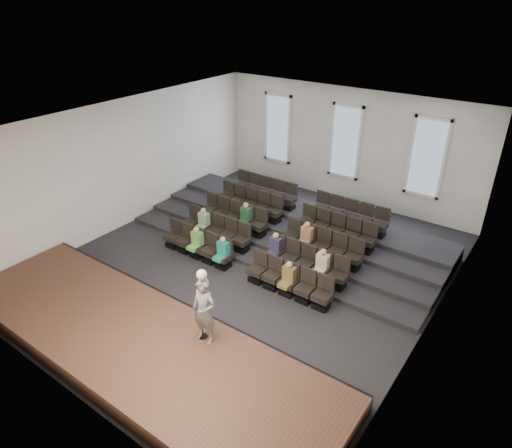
{
  "coord_description": "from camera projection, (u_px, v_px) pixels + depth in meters",
  "views": [
    {
      "loc": [
        8.0,
        -10.74,
        8.73
      ],
      "look_at": [
        -0.11,
        0.5,
        1.41
      ],
      "focal_mm": 32.0,
      "sensor_mm": 36.0,
      "label": 1
    }
  ],
  "objects": [
    {
      "name": "risers",
      "position": [
        298.0,
        226.0,
        18.1
      ],
      "size": [
        11.8,
        4.8,
        0.6
      ],
      "color": "black",
      "rests_on": "ground"
    },
    {
      "name": "speaker",
      "position": [
        204.0,
        311.0,
        11.48
      ],
      "size": [
        0.72,
        0.5,
        1.87
      ],
      "primitive_type": "imported",
      "rotation": [
        0.0,
        0.0,
        0.08
      ],
      "color": "slate",
      "rests_on": "stage"
    },
    {
      "name": "stage",
      "position": [
        137.0,
        343.0,
        12.14
      ],
      "size": [
        11.8,
        3.6,
        0.5
      ],
      "primitive_type": "cube",
      "color": "#4A2C20",
      "rests_on": "ground"
    },
    {
      "name": "windows",
      "position": [
        345.0,
        142.0,
        19.64
      ],
      "size": [
        8.44,
        0.1,
        3.24
      ],
      "color": "white",
      "rests_on": "wall_back"
    },
    {
      "name": "wall_back",
      "position": [
        346.0,
        146.0,
        19.79
      ],
      "size": [
        12.0,
        0.04,
        5.0
      ],
      "primitive_type": "cube",
      "color": "white",
      "rests_on": "ground"
    },
    {
      "name": "audience",
      "position": [
        256.0,
        242.0,
        15.77
      ],
      "size": [
        5.45,
        2.64,
        1.1
      ],
      "color": "#5EB247",
      "rests_on": "seating_rows"
    },
    {
      "name": "wall_left",
      "position": [
        126.0,
        163.0,
        17.86
      ],
      "size": [
        0.04,
        14.0,
        5.0
      ],
      "primitive_type": "cube",
      "color": "white",
      "rests_on": "ground"
    },
    {
      "name": "wall_right",
      "position": [
        439.0,
        259.0,
        11.64
      ],
      "size": [
        0.04,
        14.0,
        5.0
      ],
      "primitive_type": "cube",
      "color": "white",
      "rests_on": "ground"
    },
    {
      "name": "ceiling",
      "position": [
        249.0,
        125.0,
        13.58
      ],
      "size": [
        12.0,
        14.0,
        0.02
      ],
      "primitive_type": "cube",
      "color": "white",
      "rests_on": "ground"
    },
    {
      "name": "stage_lip",
      "position": [
        183.0,
        309.0,
        13.41
      ],
      "size": [
        11.8,
        0.06,
        0.52
      ],
      "primitive_type": "cube",
      "color": "black",
      "rests_on": "ground"
    },
    {
      "name": "wall_front",
      "position": [
        54.0,
        314.0,
        9.71
      ],
      "size": [
        12.0,
        0.04,
        5.0
      ],
      "primitive_type": "cube",
      "color": "white",
      "rests_on": "ground"
    },
    {
      "name": "mic_stand",
      "position": [
        202.0,
        323.0,
        11.79
      ],
      "size": [
        0.26,
        0.26,
        1.54
      ],
      "color": "black",
      "rests_on": "stage"
    },
    {
      "name": "ground",
      "position": [
        250.0,
        266.0,
        15.92
      ],
      "size": [
        14.0,
        14.0,
        0.0
      ],
      "primitive_type": "plane",
      "color": "black",
      "rests_on": "ground"
    },
    {
      "name": "seating_rows",
      "position": [
        275.0,
        232.0,
        16.7
      ],
      "size": [
        6.8,
        4.7,
        1.67
      ],
      "color": "black",
      "rests_on": "ground"
    }
  ]
}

